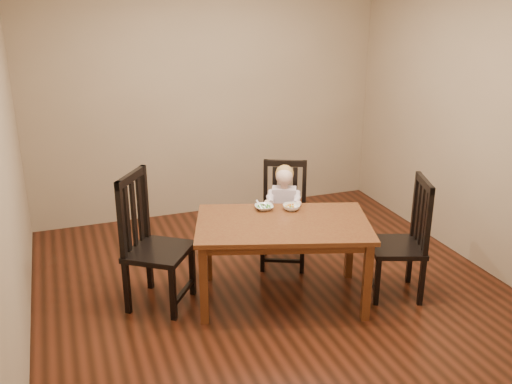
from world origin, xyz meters
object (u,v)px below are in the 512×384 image
object	(u,v)px
toddler	(284,205)
dining_table	(283,231)
chair_right	(403,240)
bowl_veg	(292,207)
chair_left	(152,244)
chair_child	(284,216)
bowl_peas	(264,207)

from	to	relation	value
toddler	dining_table	bearing A→B (deg)	91.61
chair_right	bowl_veg	world-z (taller)	chair_right
chair_left	chair_right	world-z (taller)	chair_left
chair_child	bowl_peas	world-z (taller)	chair_child
dining_table	chair_right	bearing A→B (deg)	-15.22
dining_table	chair_left	bearing A→B (deg)	163.84
dining_table	bowl_veg	distance (m)	0.30
chair_right	toddler	size ratio (longest dim) A/B	2.05
chair_right	bowl_veg	size ratio (longest dim) A/B	7.00
dining_table	bowl_peas	xyz separation A→B (m)	(-0.05, 0.31, 0.10)
chair_child	toddler	xyz separation A→B (m)	(-0.02, -0.05, 0.13)
dining_table	bowl_veg	world-z (taller)	bowl_veg
bowl_peas	bowl_veg	distance (m)	0.24
chair_child	bowl_peas	xyz separation A→B (m)	(-0.32, -0.32, 0.25)
dining_table	toddler	distance (m)	0.64
chair_left	bowl_peas	world-z (taller)	chair_left
chair_left	chair_right	size ratio (longest dim) A/B	1.08
bowl_veg	bowl_peas	bearing A→B (deg)	158.07
bowl_peas	chair_right	bearing A→B (deg)	-29.30
dining_table	chair_right	world-z (taller)	chair_right
chair_left	toddler	size ratio (longest dim) A/B	2.23
chair_right	toddler	xyz separation A→B (m)	(-0.73, 0.85, 0.10)
dining_table	chair_right	xyz separation A→B (m)	(0.98, -0.27, -0.12)
chair_left	chair_right	xyz separation A→B (m)	(2.01, -0.56, -0.04)
dining_table	chair_child	distance (m)	0.70
chair_left	toddler	bearing A→B (deg)	137.74
chair_child	bowl_peas	bearing A→B (deg)	69.90
chair_child	chair_left	xyz separation A→B (m)	(-1.30, -0.33, 0.07)
chair_left	bowl_peas	xyz separation A→B (m)	(0.98, 0.01, 0.18)
dining_table	chair_child	bearing A→B (deg)	66.59
dining_table	bowl_peas	bearing A→B (deg)	98.64
chair_right	bowl_peas	xyz separation A→B (m)	(-1.03, 0.58, 0.22)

